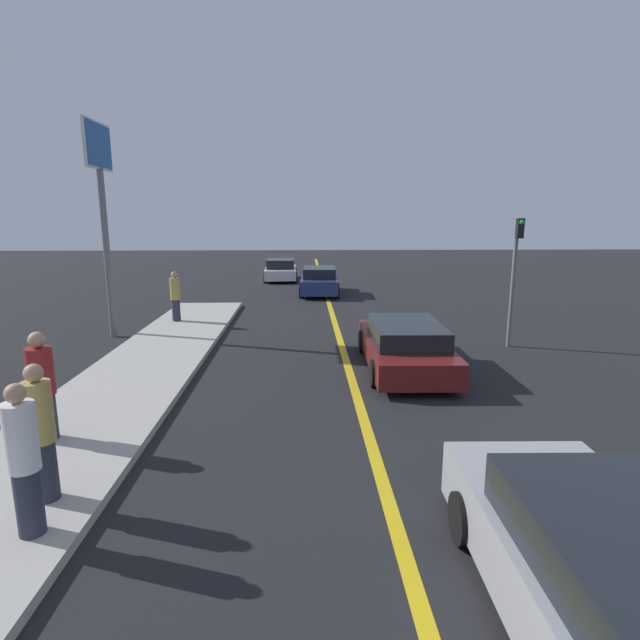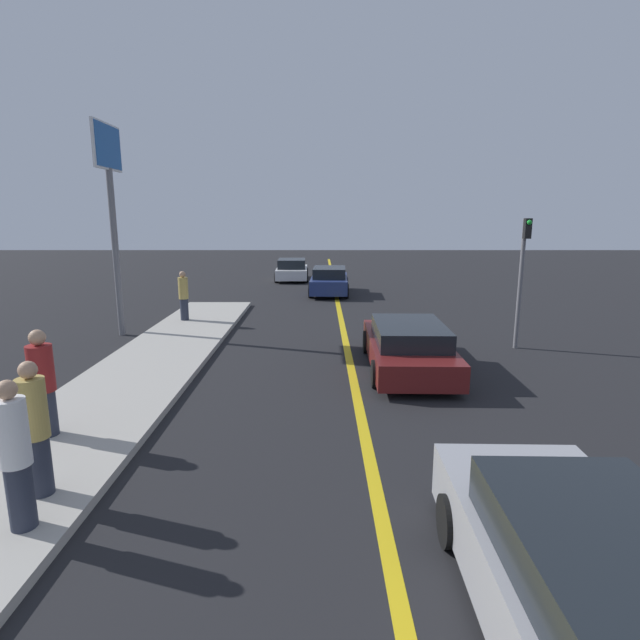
# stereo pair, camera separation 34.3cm
# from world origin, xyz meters

# --- Properties ---
(road_center_line) EXTENTS (0.20, 60.00, 0.01)m
(road_center_line) POSITION_xyz_m (0.00, 18.00, 0.00)
(road_center_line) COLOR gold
(road_center_line) RESTS_ON ground_plane
(sidewalk_left) EXTENTS (2.62, 24.34, 0.15)m
(sidewalk_left) POSITION_xyz_m (-5.07, 12.17, 0.07)
(sidewalk_left) COLOR #ADA89E
(sidewalk_left) RESTS_ON ground_plane
(car_near_right_lane) EXTENTS (2.03, 4.55, 1.33)m
(car_near_right_lane) POSITION_xyz_m (1.56, 6.94, 0.64)
(car_near_right_lane) COLOR #9E9EA3
(car_near_right_lane) RESTS_ON ground_plane
(car_ahead_center) EXTENTS (2.08, 4.72, 1.20)m
(car_ahead_center) POSITION_xyz_m (1.40, 15.26, 0.59)
(car_ahead_center) COLOR maroon
(car_ahead_center) RESTS_ON ground_plane
(car_far_distant) EXTENTS (2.00, 4.20, 1.33)m
(car_far_distant) POSITION_xyz_m (-0.33, 27.56, 0.65)
(car_far_distant) COLOR navy
(car_far_distant) RESTS_ON ground_plane
(car_parked_left_lot) EXTENTS (2.00, 3.92, 1.27)m
(car_parked_left_lot) POSITION_xyz_m (-2.46, 33.03, 0.61)
(car_parked_left_lot) COLOR silver
(car_parked_left_lot) RESTS_ON ground_plane
(pedestrian_near_curb) EXTENTS (0.35, 0.35, 1.83)m
(pedestrian_near_curb) POSITION_xyz_m (-4.29, 8.54, 1.07)
(pedestrian_near_curb) COLOR #282D3D
(pedestrian_near_curb) RESTS_ON sidewalk_left
(pedestrian_mid_group) EXTENTS (0.35, 0.35, 1.83)m
(pedestrian_mid_group) POSITION_xyz_m (-4.48, 9.27, 1.07)
(pedestrian_mid_group) COLOR #282D3D
(pedestrian_mid_group) RESTS_ON sidewalk_left
(pedestrian_far_standing) EXTENTS (0.40, 0.40, 1.82)m
(pedestrian_far_standing) POSITION_xyz_m (-5.37, 11.10, 1.05)
(pedestrian_far_standing) COLOR #282D3D
(pedestrian_far_standing) RESTS_ON sidewalk_left
(pedestrian_by_sign) EXTENTS (0.34, 0.34, 1.74)m
(pedestrian_by_sign) POSITION_xyz_m (-5.59, 20.61, 1.02)
(pedestrian_by_sign) COLOR #282D3D
(pedestrian_by_sign) RESTS_ON sidewalk_left
(traffic_light) EXTENTS (0.18, 0.40, 3.71)m
(traffic_light) POSITION_xyz_m (4.90, 17.24, 2.30)
(traffic_light) COLOR slate
(traffic_light) RESTS_ON ground_plane
(roadside_sign) EXTENTS (0.20, 1.91, 6.49)m
(roadside_sign) POSITION_xyz_m (-7.17, 18.91, 4.84)
(roadside_sign) COLOR slate
(roadside_sign) RESTS_ON ground_plane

